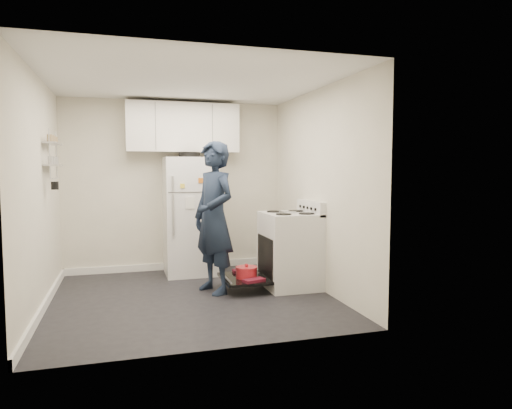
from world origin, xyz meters
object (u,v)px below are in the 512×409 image
object	(u,v)px
open_oven_door	(245,276)
refrigerator	(190,215)
person	(214,217)
electric_range	(289,251)

from	to	relation	value
open_oven_door	refrigerator	xyz separation A→B (m)	(-0.52, 1.12, 0.66)
refrigerator	person	distance (m)	1.09
open_oven_door	refrigerator	distance (m)	1.40
person	refrigerator	bearing A→B (deg)	164.06
person	electric_range	bearing A→B (deg)	65.65
refrigerator	electric_range	bearing A→B (deg)	-45.01
refrigerator	person	xyz separation A→B (m)	(0.14, -1.08, 0.08)
electric_range	open_oven_door	bearing A→B (deg)	-178.27
electric_range	person	xyz separation A→B (m)	(-0.96, 0.02, 0.45)
open_oven_door	person	bearing A→B (deg)	174.20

